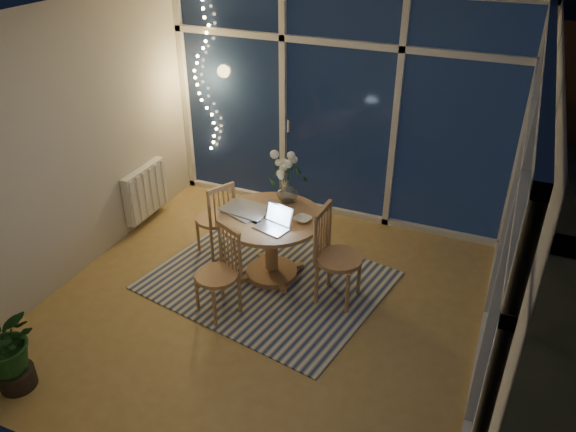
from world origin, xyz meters
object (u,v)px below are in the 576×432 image
object	(u,v)px
laptop	(272,218)
potted_plant	(8,349)
chair_left	(215,217)
flower_vase	(287,192)
chair_front	(217,273)
dining_table	(271,247)
chair_right	(339,257)

from	to	relation	value
laptop	potted_plant	size ratio (longest dim) A/B	0.40
chair_left	potted_plant	world-z (taller)	chair_left
laptop	flower_vase	bearing A→B (deg)	113.47
chair_front	laptop	xyz separation A→B (m)	(0.31, 0.51, 0.37)
chair_front	flower_vase	size ratio (longest dim) A/B	4.18
laptop	potted_plant	xyz separation A→B (m)	(-1.34, -1.91, -0.43)
laptop	dining_table	bearing A→B (deg)	132.52
chair_left	flower_vase	size ratio (longest dim) A/B	4.17
chair_right	flower_vase	bearing A→B (deg)	60.97
flower_vase	potted_plant	bearing A→B (deg)	-117.22
chair_right	chair_front	size ratio (longest dim) A/B	1.11
chair_left	flower_vase	xyz separation A→B (m)	(0.75, 0.18, 0.36)
chair_left	flower_vase	world-z (taller)	flower_vase
chair_left	laptop	size ratio (longest dim) A/B	2.90
chair_right	flower_vase	world-z (taller)	chair_right
dining_table	chair_right	distance (m)	0.75
dining_table	flower_vase	world-z (taller)	flower_vase
chair_left	chair_front	world-z (taller)	chair_front
chair_left	laptop	world-z (taller)	laptop
chair_right	potted_plant	xyz separation A→B (m)	(-1.97, -2.01, -0.11)
flower_vase	potted_plant	size ratio (longest dim) A/B	0.28
dining_table	flower_vase	bearing A→B (deg)	85.26
chair_right	laptop	distance (m)	0.71
flower_vase	potted_plant	world-z (taller)	flower_vase
chair_front	potted_plant	size ratio (longest dim) A/B	1.15
dining_table	chair_left	xyz separation A→B (m)	(-0.72, 0.16, 0.09)
dining_table	chair_left	bearing A→B (deg)	167.57
chair_front	flower_vase	distance (m)	1.14
dining_table	chair_right	world-z (taller)	chair_right
chair_left	flower_vase	bearing A→B (deg)	131.67
potted_plant	chair_right	bearing A→B (deg)	45.61
chair_front	flower_vase	bearing A→B (deg)	103.13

